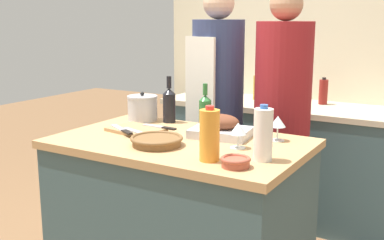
# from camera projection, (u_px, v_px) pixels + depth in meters

# --- Properties ---
(kitchen_island) EXTENTS (1.25, 0.79, 0.93)m
(kitchen_island) POSITION_uv_depth(u_px,v_px,m) (180.00, 226.00, 2.51)
(kitchen_island) COLOR #3D565B
(kitchen_island) RESTS_ON ground_plane
(back_counter) EXTENTS (1.89, 0.60, 0.88)m
(back_counter) POSITION_uv_depth(u_px,v_px,m) (282.00, 159.00, 3.76)
(back_counter) COLOR #3D565B
(back_counter) RESTS_ON ground_plane
(back_wall) EXTENTS (2.39, 0.10, 2.55)m
(back_wall) POSITION_uv_depth(u_px,v_px,m) (301.00, 50.00, 3.88)
(back_wall) COLOR beige
(back_wall) RESTS_ON ground_plane
(roasting_pan) EXTENTS (0.33, 0.27, 0.12)m
(roasting_pan) POSITION_uv_depth(u_px,v_px,m) (221.00, 128.00, 2.46)
(roasting_pan) COLOR #BCBCC1
(roasting_pan) RESTS_ON kitchen_island
(wicker_basket) EXTENTS (0.25, 0.25, 0.05)m
(wicker_basket) POSITION_uv_depth(u_px,v_px,m) (157.00, 141.00, 2.30)
(wicker_basket) COLOR brown
(wicker_basket) RESTS_ON kitchen_island
(cutting_board) EXTENTS (0.31, 0.25, 0.02)m
(cutting_board) POSITION_uv_depth(u_px,v_px,m) (136.00, 130.00, 2.59)
(cutting_board) COLOR #AD7F51
(cutting_board) RESTS_ON kitchen_island
(stock_pot) EXTENTS (0.18, 0.18, 0.17)m
(stock_pot) POSITION_uv_depth(u_px,v_px,m) (142.00, 108.00, 2.86)
(stock_pot) COLOR #B7B7BC
(stock_pot) RESTS_ON kitchen_island
(mixing_bowl) EXTENTS (0.13, 0.13, 0.04)m
(mixing_bowl) POSITION_uv_depth(u_px,v_px,m) (236.00, 162.00, 1.97)
(mixing_bowl) COLOR #A84C38
(mixing_bowl) RESTS_ON kitchen_island
(juice_jug) EXTENTS (0.09, 0.09, 0.24)m
(juice_jug) POSITION_uv_depth(u_px,v_px,m) (210.00, 135.00, 2.04)
(juice_jug) COLOR orange
(juice_jug) RESTS_ON kitchen_island
(milk_jug) EXTENTS (0.08, 0.08, 0.24)m
(milk_jug) POSITION_uv_depth(u_px,v_px,m) (263.00, 134.00, 2.04)
(milk_jug) COLOR white
(milk_jug) RESTS_ON kitchen_island
(wine_bottle_green) EXTENTS (0.07, 0.07, 0.27)m
(wine_bottle_green) POSITION_uv_depth(u_px,v_px,m) (169.00, 104.00, 2.80)
(wine_bottle_green) COLOR black
(wine_bottle_green) RESTS_ON kitchen_island
(wine_bottle_dark) EXTENTS (0.07, 0.07, 0.25)m
(wine_bottle_dark) POSITION_uv_depth(u_px,v_px,m) (205.00, 110.00, 2.66)
(wine_bottle_dark) COLOR #28662D
(wine_bottle_dark) RESTS_ON kitchen_island
(wine_glass_left) EXTENTS (0.08, 0.08, 0.12)m
(wine_glass_left) POSITION_uv_depth(u_px,v_px,m) (238.00, 130.00, 2.24)
(wine_glass_left) COLOR silver
(wine_glass_left) RESTS_ON kitchen_island
(wine_glass_right) EXTENTS (0.08, 0.08, 0.13)m
(wine_glass_right) POSITION_uv_depth(u_px,v_px,m) (278.00, 123.00, 2.38)
(wine_glass_right) COLOR silver
(wine_glass_right) RESTS_ON kitchen_island
(knife_chef) EXTENTS (0.29, 0.12, 0.01)m
(knife_chef) POSITION_uv_depth(u_px,v_px,m) (142.00, 133.00, 2.46)
(knife_chef) COLOR #B7B7BC
(knife_chef) RESTS_ON cutting_board
(knife_paring) EXTENTS (0.23, 0.14, 0.01)m
(knife_paring) POSITION_uv_depth(u_px,v_px,m) (122.00, 130.00, 2.54)
(knife_paring) COLOR #B7B7BC
(knife_paring) RESTS_ON cutting_board
(knife_bread) EXTENTS (0.22, 0.04, 0.01)m
(knife_bread) POSITION_uv_depth(u_px,v_px,m) (160.00, 127.00, 2.60)
(knife_bread) COLOR #B7B7BC
(knife_bread) RESTS_ON cutting_board
(condiment_bottle_tall) EXTENTS (0.07, 0.07, 0.20)m
(condiment_bottle_tall) POSITION_uv_depth(u_px,v_px,m) (323.00, 92.00, 3.64)
(condiment_bottle_tall) COLOR maroon
(condiment_bottle_tall) RESTS_ON back_counter
(condiment_bottle_short) EXTENTS (0.05, 0.05, 0.21)m
(condiment_bottle_short) POSITION_uv_depth(u_px,v_px,m) (256.00, 88.00, 3.83)
(condiment_bottle_short) COLOR #B28E2D
(condiment_bottle_short) RESTS_ON back_counter
(person_cook_aproned) EXTENTS (0.34, 0.37, 1.72)m
(person_cook_aproned) POSITION_uv_depth(u_px,v_px,m) (217.00, 106.00, 3.17)
(person_cook_aproned) COLOR beige
(person_cook_aproned) RESTS_ON ground_plane
(person_cook_guest) EXTENTS (0.35, 0.35, 1.71)m
(person_cook_guest) POSITION_uv_depth(u_px,v_px,m) (282.00, 114.00, 2.98)
(person_cook_guest) COLOR beige
(person_cook_guest) RESTS_ON ground_plane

